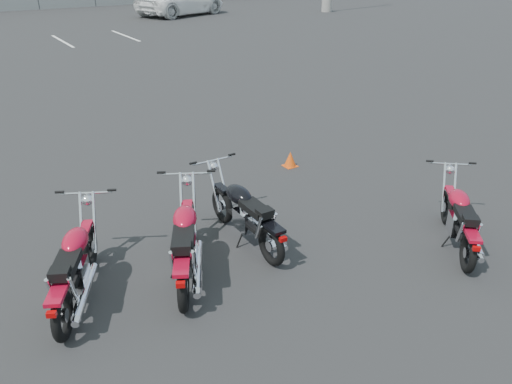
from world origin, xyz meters
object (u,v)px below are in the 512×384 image
motorcycle_third_red (186,242)px  motorcycle_rear_red (460,219)px  motorcycle_second_black (246,214)px  motorcycle_front_red (76,266)px

motorcycle_third_red → motorcycle_rear_red: (3.50, -1.42, -0.05)m
motorcycle_third_red → motorcycle_rear_red: bearing=-22.0°
motorcycle_third_red → motorcycle_rear_red: motorcycle_third_red is taller
motorcycle_second_black → motorcycle_third_red: motorcycle_third_red is taller
motorcycle_front_red → motorcycle_second_black: (2.36, 0.03, -0.01)m
motorcycle_front_red → motorcycle_second_black: size_ratio=0.97×
motorcycle_front_red → motorcycle_second_black: motorcycle_front_red is taller
motorcycle_front_red → motorcycle_third_red: size_ratio=0.96×
motorcycle_front_red → motorcycle_rear_red: (4.81, -1.66, -0.03)m
motorcycle_front_red → motorcycle_third_red: 1.33m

